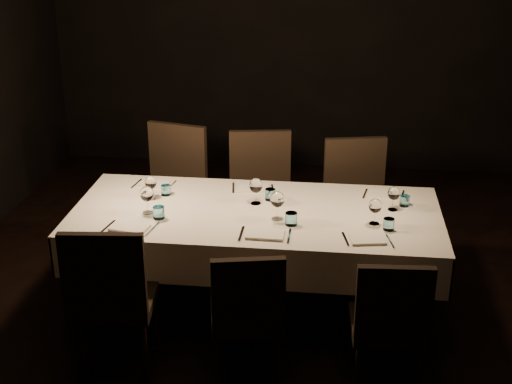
# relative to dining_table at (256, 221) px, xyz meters

# --- Properties ---
(room) EXTENTS (5.01, 6.01, 3.01)m
(room) POSITION_rel_dining_table_xyz_m (0.00, 0.00, 0.81)
(room) COLOR black
(room) RESTS_ON ground
(dining_table) EXTENTS (2.52, 1.12, 0.76)m
(dining_table) POSITION_rel_dining_table_xyz_m (0.00, 0.00, 0.00)
(dining_table) COLOR black
(dining_table) RESTS_ON ground
(chair_near_left) EXTENTS (0.53, 0.53, 1.01)m
(chair_near_left) POSITION_rel_dining_table_xyz_m (-0.78, -0.85, -0.13)
(chair_near_left) COLOR black
(chair_near_left) RESTS_ON ground
(place_setting_near_left) EXTENTS (0.36, 0.41, 0.19)m
(place_setting_near_left) POSITION_rel_dining_table_xyz_m (-0.72, -0.22, 0.15)
(place_setting_near_left) COLOR beige
(place_setting_near_left) RESTS_ON dining_table
(chair_near_center) EXTENTS (0.50, 0.50, 0.88)m
(chair_near_center) POSITION_rel_dining_table_xyz_m (0.04, -0.84, -0.19)
(chair_near_center) COLOR black
(chair_near_center) RESTS_ON ground
(place_setting_near_center) EXTENTS (0.35, 0.42, 0.20)m
(place_setting_near_center) POSITION_rel_dining_table_xyz_m (0.16, -0.22, 0.15)
(place_setting_near_center) COLOR beige
(place_setting_near_center) RESTS_ON dining_table
(chair_near_right) EXTENTS (0.45, 0.45, 0.89)m
(chair_near_right) POSITION_rel_dining_table_xyz_m (0.88, -0.85, -0.19)
(chair_near_right) COLOR black
(chair_near_right) RESTS_ON ground
(place_setting_near_right) EXTENTS (0.34, 0.40, 0.18)m
(place_setting_near_right) POSITION_rel_dining_table_xyz_m (0.80, -0.22, 0.14)
(place_setting_near_right) COLOR beige
(place_setting_near_right) RESTS_ON dining_table
(chair_far_left) EXTENTS (0.61, 0.61, 1.05)m
(chair_far_left) POSITION_rel_dining_table_xyz_m (-0.79, 0.85, -0.11)
(chair_far_left) COLOR black
(chair_far_left) RESTS_ON ground
(place_setting_far_left) EXTENTS (0.32, 0.40, 0.17)m
(place_setting_far_left) POSITION_rel_dining_table_xyz_m (-0.76, 0.22, 0.14)
(place_setting_far_left) COLOR beige
(place_setting_far_left) RESTS_ON dining_table
(chair_far_center) EXTENTS (0.56, 0.56, 1.03)m
(chair_far_center) POSITION_rel_dining_table_xyz_m (-0.06, 0.82, -0.12)
(chair_far_center) COLOR black
(chair_far_center) RESTS_ON ground
(place_setting_far_center) EXTENTS (0.35, 0.41, 0.19)m
(place_setting_far_center) POSITION_rel_dining_table_xyz_m (-0.01, 0.22, 0.15)
(place_setting_far_center) COLOR beige
(place_setting_far_center) RESTS_ON dining_table
(chair_far_right) EXTENTS (0.58, 0.58, 1.01)m
(chair_far_right) POSITION_rel_dining_table_xyz_m (0.71, 0.78, -0.13)
(chair_far_right) COLOR black
(chair_far_right) RESTS_ON ground
(place_setting_far_right) EXTENTS (0.32, 0.40, 0.17)m
(place_setting_far_right) POSITION_rel_dining_table_xyz_m (0.94, 0.22, 0.14)
(place_setting_far_right) COLOR beige
(place_setting_far_right) RESTS_ON dining_table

